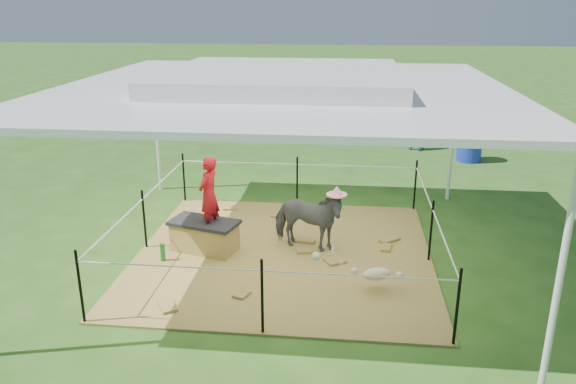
# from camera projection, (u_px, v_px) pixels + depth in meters

# --- Properties ---
(ground) EXTENTS (90.00, 90.00, 0.00)m
(ground) POSITION_uv_depth(u_px,v_px,m) (284.00, 255.00, 8.90)
(ground) COLOR #2D5919
(ground) RESTS_ON ground
(hay_patch) EXTENTS (4.60, 4.60, 0.03)m
(hay_patch) POSITION_uv_depth(u_px,v_px,m) (284.00, 254.00, 8.90)
(hay_patch) COLOR brown
(hay_patch) RESTS_ON ground
(canopy_tent) EXTENTS (6.30, 6.30, 2.90)m
(canopy_tent) POSITION_uv_depth(u_px,v_px,m) (284.00, 84.00, 8.03)
(canopy_tent) COLOR silver
(canopy_tent) RESTS_ON ground
(rope_fence) EXTENTS (4.54, 4.54, 1.00)m
(rope_fence) POSITION_uv_depth(u_px,v_px,m) (284.00, 217.00, 8.69)
(rope_fence) COLOR black
(rope_fence) RESTS_ON ground
(straw_bale) EXTENTS (1.10, 0.75, 0.44)m
(straw_bale) POSITION_uv_depth(u_px,v_px,m) (205.00, 237.00, 8.94)
(straw_bale) COLOR #A0743A
(straw_bale) RESTS_ON hay_patch
(dark_cloth) EXTENTS (1.18, 0.83, 0.06)m
(dark_cloth) POSITION_uv_depth(u_px,v_px,m) (204.00, 223.00, 8.85)
(dark_cloth) COLOR black
(dark_cloth) RESTS_ON straw_bale
(woman) EXTENTS (0.40, 0.50, 1.20)m
(woman) POSITION_uv_depth(u_px,v_px,m) (208.00, 188.00, 8.66)
(woman) COLOR red
(woman) RESTS_ON straw_bale
(green_bottle) EXTENTS (0.10, 0.10, 0.28)m
(green_bottle) POSITION_uv_depth(u_px,v_px,m) (163.00, 252.00, 8.60)
(green_bottle) COLOR #1A7725
(green_bottle) RESTS_ON hay_patch
(pony) EXTENTS (1.30, 0.84, 1.01)m
(pony) POSITION_uv_depth(u_px,v_px,m) (307.00, 220.00, 8.87)
(pony) COLOR #49494E
(pony) RESTS_ON hay_patch
(pink_hat) EXTENTS (0.32, 0.32, 0.15)m
(pink_hat) POSITION_uv_depth(u_px,v_px,m) (308.00, 185.00, 8.68)
(pink_hat) COLOR pink
(pink_hat) RESTS_ON pony
(foal) EXTENTS (1.12, 0.84, 0.56)m
(foal) POSITION_uv_depth(u_px,v_px,m) (377.00, 272.00, 7.67)
(foal) COLOR beige
(foal) RESTS_ON hay_patch
(trash_barrel) EXTENTS (0.71, 0.71, 0.94)m
(trash_barrel) POSITION_uv_depth(u_px,v_px,m) (470.00, 143.00, 13.97)
(trash_barrel) COLOR #1A31C3
(trash_barrel) RESTS_ON ground
(picnic_table_near) EXTENTS (1.88, 1.52, 0.69)m
(picnic_table_near) POSITION_uv_depth(u_px,v_px,m) (376.00, 126.00, 16.46)
(picnic_table_near) COLOR brown
(picnic_table_near) RESTS_ON ground
(picnic_table_far) EXTENTS (2.13, 1.69, 0.81)m
(picnic_table_far) POSITION_uv_depth(u_px,v_px,m) (492.00, 121.00, 16.83)
(picnic_table_far) COLOR #50301B
(picnic_table_far) RESTS_ON ground
(distant_person) EXTENTS (0.69, 0.63, 1.16)m
(distant_person) POSITION_uv_depth(u_px,v_px,m) (415.00, 128.00, 15.06)
(distant_person) COLOR #3878D2
(distant_person) RESTS_ON ground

